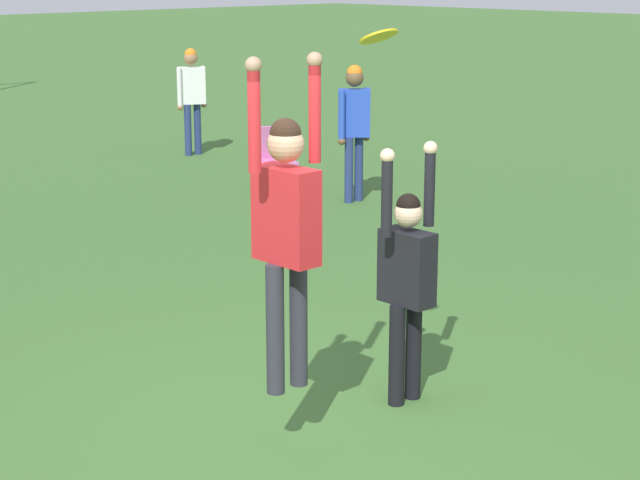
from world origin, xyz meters
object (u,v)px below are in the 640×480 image
object	(u,v)px
person_jumping	(286,216)
person_spectator_far	(354,119)
person_defending	(407,271)
camping_chair_0	(272,154)
person_spectator_near	(192,90)
frisbee	(378,37)

from	to	relation	value
person_jumping	person_spectator_far	size ratio (longest dim) A/B	1.18
person_defending	person_spectator_far	world-z (taller)	person_defending
person_jumping	camping_chair_0	xyz separation A→B (m)	(5.59, 6.48, -1.08)
person_defending	person_spectator_near	size ratio (longest dim) A/B	1.07
person_defending	person_spectator_near	bearing A→B (deg)	150.75
person_spectator_far	camping_chair_0	bearing A→B (deg)	148.33
camping_chair_0	person_spectator_near	world-z (taller)	person_spectator_near
frisbee	person_defending	bearing A→B (deg)	4.01
person_jumping	person_spectator_far	distance (m)	7.82
frisbee	person_spectator_far	size ratio (longest dim) A/B	0.14
person_jumping	person_spectator_near	world-z (taller)	person_jumping
person_defending	person_spectator_near	world-z (taller)	person_defending
person_spectator_far	frisbee	bearing A→B (deg)	-88.61
person_jumping	frisbee	world-z (taller)	frisbee
person_jumping	person_defending	distance (m)	1.33
person_spectator_near	person_spectator_far	xyz separation A→B (m)	(-0.69, -4.53, 0.04)
person_defending	camping_chair_0	size ratio (longest dim) A/B	2.11
person_defending	frisbee	bearing A→B (deg)	-86.00
person_spectator_near	person_defending	bearing A→B (deg)	-87.40
person_jumping	person_defending	bearing A→B (deg)	-90.00
person_jumping	person_spectator_near	xyz separation A→B (m)	(6.59, 9.65, -0.51)
camping_chair_0	person_defending	bearing A→B (deg)	84.54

